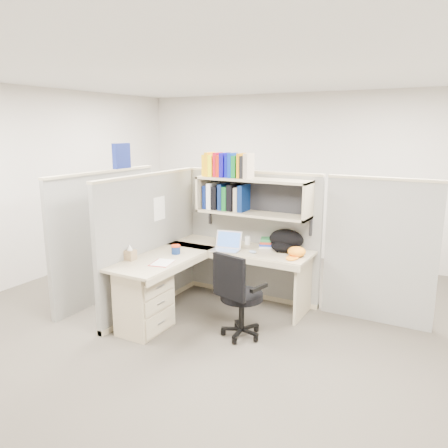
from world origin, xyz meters
The scene contains 14 objects.
ground centered at (0.00, 0.00, 0.00)m, with size 6.00×6.00×0.00m, color #36312A.
room_shell centered at (0.00, 0.00, 1.62)m, with size 6.00×6.00×6.00m.
cubicle centered at (-0.37, 0.45, 0.91)m, with size 3.79×1.84×1.95m.
desk centered at (-0.41, -0.29, 0.44)m, with size 1.74×1.75×0.73m.
laptop centered at (-0.08, 0.36, 0.84)m, with size 0.32×0.32×0.23m, color silver, non-canonical shape.
backpack centered at (0.52, 0.71, 0.85)m, with size 0.42×0.32×0.25m, color black, non-canonical shape.
orange_cap centered at (0.73, 0.55, 0.79)m, with size 0.20×0.24×0.11m, color orange, non-canonical shape.
snack_canister centered at (-0.52, -0.02, 0.78)m, with size 0.11×0.11×0.10m.
tissue_box centered at (-0.83, -0.45, 0.82)m, with size 0.11×0.11×0.17m, color #9A7E57, non-canonical shape.
mouse centered at (0.24, 0.42, 0.75)m, with size 0.09×0.06×0.03m, color #8DA4C9.
paper_cup centered at (0.01, 0.75, 0.78)m, with size 0.07×0.07×0.10m, color white.
book_stack centered at (0.26, 0.77, 0.78)m, with size 0.15×0.21×0.10m, color gray, non-canonical shape.
loose_paper centered at (-0.45, -0.37, 0.73)m, with size 0.19×0.25×0.00m, color white, non-canonical shape.
task_chair centered at (0.39, -0.22, 0.33)m, with size 0.52×0.48×0.93m.
Camera 1 is at (2.28, -3.96, 2.14)m, focal length 35.00 mm.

